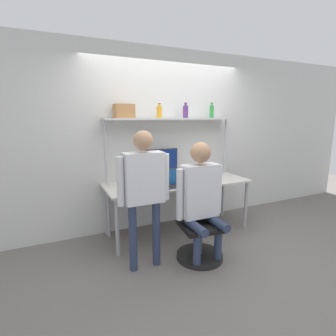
{
  "coord_description": "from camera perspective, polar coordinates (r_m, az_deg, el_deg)",
  "views": [
    {
      "loc": [
        -1.69,
        -2.89,
        1.7
      ],
      "look_at": [
        -0.45,
        -0.2,
        1.12
      ],
      "focal_mm": 28.0,
      "sensor_mm": 36.0,
      "label": 1
    }
  ],
  "objects": [
    {
      "name": "ground_plane",
      "position": [
        3.76,
        5.08,
        -15.8
      ],
      "size": [
        12.0,
        12.0,
        0.0
      ],
      "primitive_type": "plane",
      "color": "slate"
    },
    {
      "name": "wall_back",
      "position": [
        4.11,
        -0.42,
        6.26
      ],
      "size": [
        8.0,
        0.06,
        2.7
      ],
      "color": "silver",
      "rests_on": "ground_plane"
    },
    {
      "name": "desk",
      "position": [
        3.85,
        2.2,
        -3.91
      ],
      "size": [
        2.12,
        0.79,
        0.77
      ],
      "color": "beige",
      "rests_on": "ground_plane"
    },
    {
      "name": "shelf_unit",
      "position": [
        3.92,
        0.76,
        8.02
      ],
      "size": [
        2.01,
        0.31,
        1.68
      ],
      "color": "silver",
      "rests_on": "ground_plane"
    },
    {
      "name": "monitor",
      "position": [
        3.95,
        -1.42,
        1.36
      ],
      "size": [
        0.53,
        0.19,
        0.46
      ],
      "color": "#333338",
      "rests_on": "desk"
    },
    {
      "name": "laptop",
      "position": [
        3.59,
        1.4,
        -2.86
      ],
      "size": [
        0.35,
        0.23,
        0.24
      ],
      "color": "#333338",
      "rests_on": "desk"
    },
    {
      "name": "cell_phone",
      "position": [
        3.73,
        5.62,
        -3.34
      ],
      "size": [
        0.07,
        0.15,
        0.01
      ],
      "color": "silver",
      "rests_on": "desk"
    },
    {
      "name": "office_chair",
      "position": [
        3.31,
        6.67,
        -14.52
      ],
      "size": [
        0.56,
        0.56,
        0.89
      ],
      "color": "black",
      "rests_on": "ground_plane"
    },
    {
      "name": "person_seated",
      "position": [
        3.08,
        7.22,
        -5.3
      ],
      "size": [
        0.61,
        0.48,
        1.42
      ],
      "color": "#2D3856",
      "rests_on": "ground_plane"
    },
    {
      "name": "person_standing",
      "position": [
        2.84,
        -5.27,
        -3.35
      ],
      "size": [
        0.59,
        0.21,
        1.56
      ],
      "color": "#2D3856",
      "rests_on": "ground_plane"
    },
    {
      "name": "bottle_purple",
      "position": [
        4.02,
        3.84,
        12.19
      ],
      "size": [
        0.08,
        0.08,
        0.22
      ],
      "color": "#593372",
      "rests_on": "shelf_unit"
    },
    {
      "name": "bottle_green",
      "position": [
        4.27,
        9.47,
        12.05
      ],
      "size": [
        0.07,
        0.07,
        0.23
      ],
      "color": "#2D8C3F",
      "rests_on": "shelf_unit"
    },
    {
      "name": "bottle_amber",
      "position": [
        3.84,
        -1.91,
        12.13
      ],
      "size": [
        0.08,
        0.08,
        0.21
      ],
      "color": "gold",
      "rests_on": "shelf_unit"
    },
    {
      "name": "storage_box",
      "position": [
        3.67,
        -9.58,
        12.12
      ],
      "size": [
        0.26,
        0.2,
        0.19
      ],
      "color": "#B27A47",
      "rests_on": "shelf_unit"
    }
  ]
}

